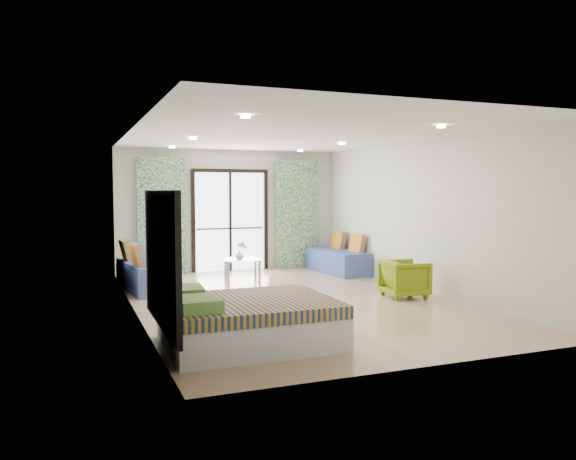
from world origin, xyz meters
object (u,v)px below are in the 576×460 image
object	(u,v)px
bed	(247,321)
coffee_table	(242,261)
daybed_left	(145,275)
armchair	(405,277)
daybed_right	(339,260)

from	to	relation	value
bed	coffee_table	bearing A→B (deg)	73.92
coffee_table	bed	bearing A→B (deg)	-106.08
daybed_left	armchair	world-z (taller)	daybed_left
coffee_table	armchair	xyz separation A→B (m)	(2.08, -2.56, -0.06)
bed	daybed_right	xyz separation A→B (m)	(3.59, 4.79, -0.01)
bed	daybed_right	world-z (taller)	daybed_right
daybed_left	armchair	size ratio (longest dim) A/B	2.73
daybed_left	bed	bearing A→B (deg)	-87.94
armchair	daybed_right	bearing A→B (deg)	-0.37
coffee_table	armchair	world-z (taller)	coffee_table
bed	daybed_left	world-z (taller)	daybed_left
daybed_left	armchair	bearing A→B (deg)	-36.96
coffee_table	daybed_right	bearing A→B (deg)	9.91
daybed_left	daybed_right	bearing A→B (deg)	2.03
bed	armchair	size ratio (longest dim) A/B	2.78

